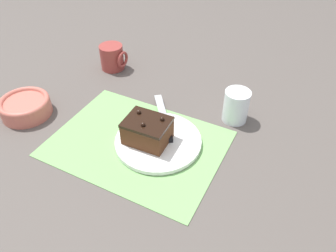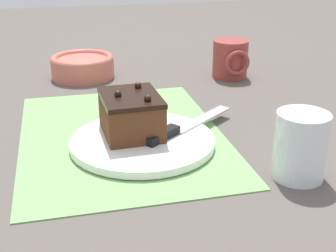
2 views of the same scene
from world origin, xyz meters
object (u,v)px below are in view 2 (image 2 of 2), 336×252
Objects in this scene: serving_knife at (176,129)px; coffee_mug at (230,59)px; small_bowl at (83,66)px; cake_plate at (142,141)px; drinking_glass at (300,146)px; chocolate_cake at (131,114)px.

serving_knife is 2.04× the size of coffee_mug.
serving_knife is 0.43m from small_bowl.
coffee_mug reaches higher than small_bowl.
serving_knife is at bearing 100.38° from cake_plate.
coffee_mug reaches higher than serving_knife.
drinking_glass reaches higher than serving_knife.
drinking_glass reaches higher than cake_plate.
small_bowl is at bearing -172.50° from chocolate_cake.
small_bowl is 1.60× the size of coffee_mug.
small_bowl reaches higher than serving_knife.
chocolate_cake is 0.81× the size of small_bowl.
chocolate_cake is 0.43m from coffee_mug.
drinking_glass is 0.63m from small_bowl.
serving_knife is 0.21m from drinking_glass.
drinking_glass is at bearing 52.68° from cake_plate.
drinking_glass reaches higher than chocolate_cake.
cake_plate is 0.44m from coffee_mug.
drinking_glass is at bearing 24.80° from small_bowl.
drinking_glass is 0.65× the size of small_bowl.
small_bowl is 0.35m from coffee_mug.
chocolate_cake reaches higher than coffee_mug.
cake_plate is at bearing 28.61° from chocolate_cake.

